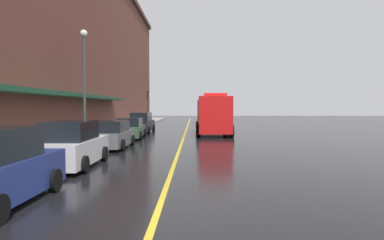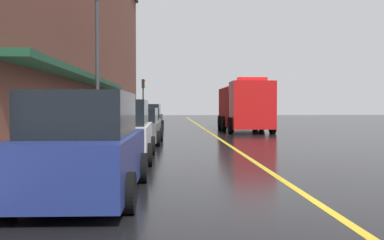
% 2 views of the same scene
% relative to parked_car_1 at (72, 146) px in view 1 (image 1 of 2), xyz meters
% --- Properties ---
extents(ground_plane, '(112.00, 112.00, 0.00)m').
position_rel_parked_car_1_xyz_m(ground_plane, '(3.98, 18.89, -0.85)').
color(ground_plane, black).
extents(sidewalk_left, '(2.40, 70.00, 0.15)m').
position_rel_parked_car_1_xyz_m(sidewalk_left, '(-2.22, 18.89, -0.78)').
color(sidewalk_left, '#9E9B93').
rests_on(sidewalk_left, ground).
extents(lane_center_stripe, '(0.16, 70.00, 0.01)m').
position_rel_parked_car_1_xyz_m(lane_center_stripe, '(3.98, 18.89, -0.85)').
color(lane_center_stripe, gold).
rests_on(lane_center_stripe, ground).
extents(brick_building_left, '(15.11, 64.00, 16.90)m').
position_rel_parked_car_1_xyz_m(brick_building_left, '(-10.39, 17.88, 7.61)').
color(brick_building_left, brown).
rests_on(brick_building_left, ground).
extents(parked_car_1, '(2.02, 4.55, 1.83)m').
position_rel_parked_car_1_xyz_m(parked_car_1, '(0.00, 0.00, 0.00)').
color(parked_car_1, silver).
rests_on(parked_car_1, ground).
extents(parked_car_2, '(2.03, 4.47, 1.58)m').
position_rel_parked_car_1_xyz_m(parked_car_2, '(0.12, 6.15, -0.10)').
color(parked_car_2, '#595B60').
rests_on(parked_car_2, ground).
extents(parked_car_3, '(2.15, 4.49, 1.55)m').
position_rel_parked_car_1_xyz_m(parked_car_3, '(0.02, 12.22, -0.12)').
color(parked_car_3, '#2D5133').
rests_on(parked_car_3, ground).
extents(parked_car_4, '(2.08, 4.81, 1.82)m').
position_rel_parked_car_1_xyz_m(parked_car_4, '(-0.06, 18.32, -0.00)').
color(parked_car_4, black).
rests_on(parked_car_4, ground).
extents(fire_truck, '(2.92, 7.56, 3.41)m').
position_rel_parked_car_1_xyz_m(fire_truck, '(6.40, 15.87, 0.77)').
color(fire_truck, red).
rests_on(fire_truck, ground).
extents(parking_meter_0, '(0.14, 0.18, 1.33)m').
position_rel_parked_car_1_xyz_m(parking_meter_0, '(-1.37, -0.35, 0.21)').
color(parking_meter_0, '#4C4C51').
rests_on(parking_meter_0, sidewalk_left).
extents(parking_meter_2, '(0.14, 0.18, 1.33)m').
position_rel_parked_car_1_xyz_m(parking_meter_2, '(-1.37, 16.25, 0.21)').
color(parking_meter_2, '#4C4C51').
rests_on(parking_meter_2, sidewalk_left).
extents(street_lamp_left, '(0.44, 0.44, 6.94)m').
position_rel_parked_car_1_xyz_m(street_lamp_left, '(-1.97, 7.80, 3.55)').
color(street_lamp_left, '#33383D').
rests_on(street_lamp_left, sidewalk_left).
extents(traffic_light_near, '(0.38, 0.36, 4.30)m').
position_rel_parked_car_1_xyz_m(traffic_light_near, '(-1.30, 32.02, 2.31)').
color(traffic_light_near, '#232326').
rests_on(traffic_light_near, sidewalk_left).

